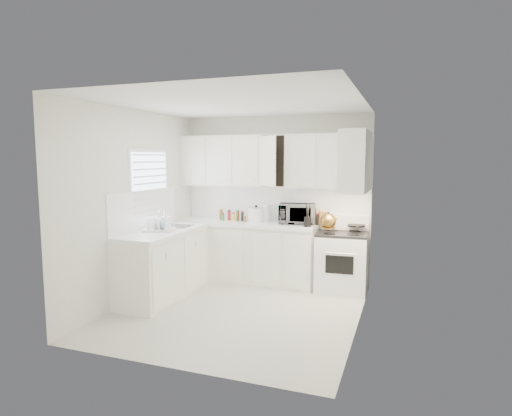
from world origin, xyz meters
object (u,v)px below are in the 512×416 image
at_px(dish_rack, 158,223).
at_px(stove, 342,254).
at_px(tea_kettle, 328,220).
at_px(rice_cooker, 256,213).
at_px(utensil_crock, 308,215).
at_px(microwave, 297,211).

bearing_deg(dish_rack, stove, 11.52).
height_order(stove, tea_kettle, tea_kettle).
xyz_separation_m(tea_kettle, rice_cooker, (-1.18, 0.25, 0.01)).
distance_m(utensil_crock, dish_rack, 2.12).
bearing_deg(microwave, tea_kettle, -39.04).
bearing_deg(utensil_crock, tea_kettle, -3.66).
distance_m(tea_kettle, utensil_crock, 0.31).
height_order(stove, microwave, microwave).
bearing_deg(stove, microwave, 167.82).
relative_size(tea_kettle, rice_cooker, 1.07).
xyz_separation_m(stove, tea_kettle, (-0.18, -0.16, 0.51)).
distance_m(stove, dish_rack, 2.66).
bearing_deg(dish_rack, rice_cooker, 37.10).
distance_m(tea_kettle, microwave, 0.60).
bearing_deg(dish_rack, tea_kettle, 10.03).
xyz_separation_m(microwave, dish_rack, (-1.63, -1.30, -0.07)).
xyz_separation_m(tea_kettle, utensil_crock, (-0.30, 0.02, 0.05)).
distance_m(rice_cooker, utensil_crock, 0.91).
xyz_separation_m(stove, dish_rack, (-2.33, -1.17, 0.51)).
xyz_separation_m(tea_kettle, dish_rack, (-2.15, -1.01, -0.01)).
bearing_deg(tea_kettle, microwave, 153.71).
height_order(tea_kettle, rice_cooker, rice_cooker).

